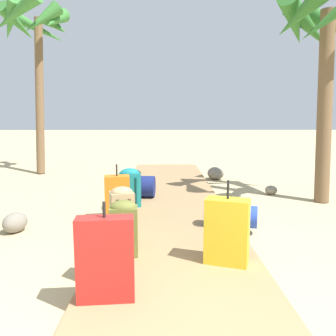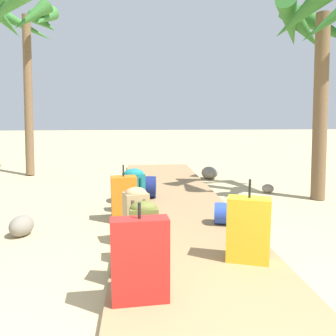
{
  "view_description": "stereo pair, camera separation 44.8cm",
  "coord_description": "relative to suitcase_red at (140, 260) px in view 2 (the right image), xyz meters",
  "views": [
    {
      "loc": [
        -0.14,
        -1.66,
        1.51
      ],
      "look_at": [
        -0.02,
        4.61,
        0.55
      ],
      "focal_mm": 37.42,
      "sensor_mm": 36.0,
      "label": 1
    },
    {
      "loc": [
        -0.58,
        -1.64,
        1.51
      ],
      "look_at": [
        -0.02,
        4.61,
        0.55
      ],
      "focal_mm": 37.42,
      "sensor_mm": 36.0,
      "label": 2
    }
  ],
  "objects": [
    {
      "name": "duffel_bag_navy",
      "position": [
        -0.01,
        3.44,
        -0.14
      ],
      "size": [
        0.67,
        0.43,
        0.49
      ],
      "color": "navy",
      "rests_on": "boardwalk"
    },
    {
      "name": "rock_left_mid",
      "position": [
        -1.47,
        1.84,
        -0.28
      ],
      "size": [
        0.36,
        0.42,
        0.26
      ],
      "primitive_type": "ellipsoid",
      "rotation": [
        0.0,
        0.0,
        1.25
      ],
      "color": "gray",
      "rests_on": "ground"
    },
    {
      "name": "ground_plane",
      "position": [
        0.57,
        2.46,
        -0.41
      ],
      "size": [
        60.0,
        60.0,
        0.0
      ],
      "primitive_type": "plane",
      "color": "tan"
    },
    {
      "name": "backpack_tan",
      "position": [
        -0.03,
        1.42,
        -0.02
      ],
      "size": [
        0.32,
        0.3,
        0.6
      ],
      "color": "tan",
      "rests_on": "boardwalk"
    },
    {
      "name": "backpack_grey",
      "position": [
        -0.11,
        0.46,
        -0.08
      ],
      "size": [
        0.29,
        0.25,
        0.48
      ],
      "color": "slate",
      "rests_on": "boardwalk"
    },
    {
      "name": "suitcase_yellow",
      "position": [
        1.06,
        0.66,
        -0.01
      ],
      "size": [
        0.46,
        0.34,
        0.82
      ],
      "color": "gold",
      "rests_on": "boardwalk"
    },
    {
      "name": "rock_right_mid",
      "position": [
        2.52,
        3.93,
        -0.32
      ],
      "size": [
        0.28,
        0.26,
        0.17
      ],
      "primitive_type": "ellipsoid",
      "rotation": [
        0.0,
        0.0,
        2.8
      ],
      "color": "gray",
      "rests_on": "ground"
    },
    {
      "name": "palm_tree_far_left",
      "position": [
        -2.74,
        6.59,
        3.13
      ],
      "size": [
        1.96,
        2.21,
        4.3
      ],
      "color": "brown",
      "rests_on": "ground"
    },
    {
      "name": "suitcase_red",
      "position": [
        0.0,
        0.0,
        0.0
      ],
      "size": [
        0.45,
        0.2,
        0.78
      ],
      "color": "red",
      "rests_on": "boardwalk"
    },
    {
      "name": "backpack_olive",
      "position": [
        0.05,
        0.88,
        -0.03
      ],
      "size": [
        0.3,
        0.25,
        0.57
      ],
      "color": "olive",
      "rests_on": "boardwalk"
    },
    {
      "name": "palm_tree_near_right",
      "position": [
        3.25,
        3.43,
        2.45
      ],
      "size": [
        2.04,
        2.16,
        3.63
      ],
      "color": "brown",
      "rests_on": "ground"
    },
    {
      "name": "rock_right_far",
      "position": [
        1.7,
        5.52,
        -0.26
      ],
      "size": [
        0.4,
        0.43,
        0.3
      ],
      "primitive_type": "ellipsoid",
      "rotation": [
        0.0,
        0.0,
        0.03
      ],
      "color": "gray",
      "rests_on": "ground"
    },
    {
      "name": "suitcase_orange",
      "position": [
        -0.21,
        2.34,
        -0.05
      ],
      "size": [
        0.38,
        0.28,
        0.73
      ],
      "color": "orange",
      "rests_on": "boardwalk"
    },
    {
      "name": "duffel_bag_blue",
      "position": [
        1.32,
        1.78,
        -0.19
      ],
      "size": [
        0.71,
        0.45,
        0.4
      ],
      "color": "#2847B7",
      "rests_on": "boardwalk"
    },
    {
      "name": "backpack_teal",
      "position": [
        -0.07,
        2.81,
        -0.01
      ],
      "size": [
        0.36,
        0.28,
        0.61
      ],
      "color": "#197A7F",
      "rests_on": "boardwalk"
    },
    {
      "name": "boardwalk",
      "position": [
        0.57,
        3.3,
        -0.37
      ],
      "size": [
        1.69,
        8.38,
        0.08
      ],
      "primitive_type": "cube",
      "color": "#9E7A51",
      "rests_on": "ground"
    }
  ]
}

